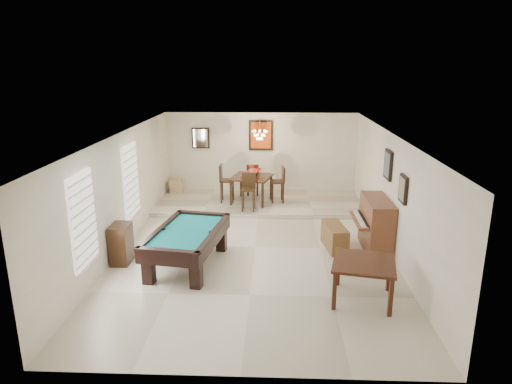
# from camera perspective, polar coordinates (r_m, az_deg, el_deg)

# --- Properties ---
(ground_plane) EXTENTS (6.00, 9.00, 0.02)m
(ground_plane) POSITION_cam_1_polar(r_m,az_deg,el_deg) (10.57, -0.13, -6.96)
(ground_plane) COLOR beige
(wall_back) EXTENTS (6.00, 0.04, 2.60)m
(wall_back) POSITION_cam_1_polar(r_m,az_deg,el_deg) (14.51, 0.62, 4.79)
(wall_back) COLOR silver
(wall_back) RESTS_ON ground_plane
(wall_front) EXTENTS (6.00, 0.04, 2.60)m
(wall_front) POSITION_cam_1_polar(r_m,az_deg,el_deg) (5.94, -2.01, -12.14)
(wall_front) COLOR silver
(wall_front) RESTS_ON ground_plane
(wall_left) EXTENTS (0.04, 9.00, 2.60)m
(wall_left) POSITION_cam_1_polar(r_m,az_deg,el_deg) (10.68, -16.43, 0.07)
(wall_left) COLOR silver
(wall_left) RESTS_ON ground_plane
(wall_right) EXTENTS (0.04, 9.00, 2.60)m
(wall_right) POSITION_cam_1_polar(r_m,az_deg,el_deg) (10.45, 16.53, -0.29)
(wall_right) COLOR silver
(wall_right) RESTS_ON ground_plane
(ceiling) EXTENTS (6.00, 9.00, 0.04)m
(ceiling) POSITION_cam_1_polar(r_m,az_deg,el_deg) (9.85, -0.14, 7.17)
(ceiling) COLOR white
(ceiling) RESTS_ON wall_back
(dining_step) EXTENTS (6.00, 2.50, 0.12)m
(dining_step) POSITION_cam_1_polar(r_m,az_deg,el_deg) (13.60, 0.45, -1.36)
(dining_step) COLOR beige
(dining_step) RESTS_ON ground_plane
(window_left_front) EXTENTS (0.06, 1.00, 1.70)m
(window_left_front) POSITION_cam_1_polar(r_m,az_deg,el_deg) (8.68, -20.80, -3.25)
(window_left_front) COLOR white
(window_left_front) RESTS_ON wall_left
(window_left_rear) EXTENTS (0.06, 1.00, 1.70)m
(window_left_rear) POSITION_cam_1_polar(r_m,az_deg,el_deg) (11.20, -15.37, 1.40)
(window_left_rear) COLOR white
(window_left_rear) RESTS_ON wall_left
(pool_table) EXTENTS (1.57, 2.44, 0.76)m
(pool_table) POSITION_cam_1_polar(r_m,az_deg,el_deg) (9.63, -8.53, -6.98)
(pool_table) COLOR black
(pool_table) RESTS_ON ground_plane
(square_table) EXTENTS (1.26, 1.26, 0.74)m
(square_table) POSITION_cam_1_polar(r_m,az_deg,el_deg) (8.45, 13.20, -10.74)
(square_table) COLOR #33170C
(square_table) RESTS_ON ground_plane
(upright_piano) EXTENTS (0.80, 1.43, 1.19)m
(upright_piano) POSITION_cam_1_polar(r_m,az_deg,el_deg) (10.56, 14.04, -3.97)
(upright_piano) COLOR brown
(upright_piano) RESTS_ON ground_plane
(piano_bench) EXTENTS (0.53, 1.04, 0.55)m
(piano_bench) POSITION_cam_1_polar(r_m,az_deg,el_deg) (10.56, 9.80, -5.54)
(piano_bench) COLOR brown
(piano_bench) RESTS_ON ground_plane
(apothecary_chest) EXTENTS (0.38, 0.56, 0.84)m
(apothecary_chest) POSITION_cam_1_polar(r_m,az_deg,el_deg) (10.05, -16.50, -6.22)
(apothecary_chest) COLOR black
(apothecary_chest) RESTS_ON ground_plane
(dining_table) EXTENTS (1.32, 1.32, 0.90)m
(dining_table) POSITION_cam_1_polar(r_m,az_deg,el_deg) (13.38, -0.58, 0.61)
(dining_table) COLOR black
(dining_table) RESTS_ON dining_step
(flower_vase) EXTENTS (0.15, 0.15, 0.25)m
(flower_vase) POSITION_cam_1_polar(r_m,az_deg,el_deg) (13.24, -0.58, 3.00)
(flower_vase) COLOR #B12F0F
(flower_vase) RESTS_ON dining_table
(dining_chair_south) EXTENTS (0.39, 0.39, 1.04)m
(dining_chair_south) POSITION_cam_1_polar(r_m,az_deg,el_deg) (12.60, -0.96, -0.03)
(dining_chair_south) COLOR black
(dining_chair_south) RESTS_ON dining_step
(dining_chair_north) EXTENTS (0.38, 0.38, 0.99)m
(dining_chair_north) POSITION_cam_1_polar(r_m,az_deg,el_deg) (14.13, -0.42, 1.63)
(dining_chair_north) COLOR black
(dining_chair_north) RESTS_ON dining_step
(dining_chair_west) EXTENTS (0.41, 0.41, 1.11)m
(dining_chair_west) POSITION_cam_1_polar(r_m,az_deg,el_deg) (13.42, -3.62, 1.09)
(dining_chair_west) COLOR black
(dining_chair_west) RESTS_ON dining_step
(dining_chair_east) EXTENTS (0.44, 0.44, 1.06)m
(dining_chair_east) POSITION_cam_1_polar(r_m,az_deg,el_deg) (13.39, 2.68, 0.96)
(dining_chair_east) COLOR black
(dining_chair_east) RESTS_ON dining_step
(corner_bench) EXTENTS (0.41, 0.48, 0.40)m
(corner_bench) POSITION_cam_1_polar(r_m,az_deg,el_deg) (14.68, -9.96, 0.75)
(corner_bench) COLOR tan
(corner_bench) RESTS_ON dining_step
(chandelier) EXTENTS (0.44, 0.44, 0.60)m
(chandelier) POSITION_cam_1_polar(r_m,az_deg,el_deg) (13.08, 0.46, 7.56)
(chandelier) COLOR #FFE5B2
(chandelier) RESTS_ON ceiling
(back_painting) EXTENTS (0.75, 0.06, 0.95)m
(back_painting) POSITION_cam_1_polar(r_m,az_deg,el_deg) (14.37, 0.62, 7.10)
(back_painting) COLOR #D84C14
(back_painting) RESTS_ON wall_back
(back_mirror) EXTENTS (0.55, 0.06, 0.65)m
(back_mirror) POSITION_cam_1_polar(r_m,az_deg,el_deg) (14.56, -6.93, 6.71)
(back_mirror) COLOR white
(back_mirror) RESTS_ON wall_back
(right_picture_upper) EXTENTS (0.06, 0.55, 0.65)m
(right_picture_upper) POSITION_cam_1_polar(r_m,az_deg,el_deg) (10.58, 16.19, 3.29)
(right_picture_upper) COLOR slate
(right_picture_upper) RESTS_ON wall_right
(right_picture_lower) EXTENTS (0.06, 0.45, 0.55)m
(right_picture_lower) POSITION_cam_1_polar(r_m,az_deg,el_deg) (9.40, 17.92, 0.36)
(right_picture_lower) COLOR gray
(right_picture_lower) RESTS_ON wall_right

